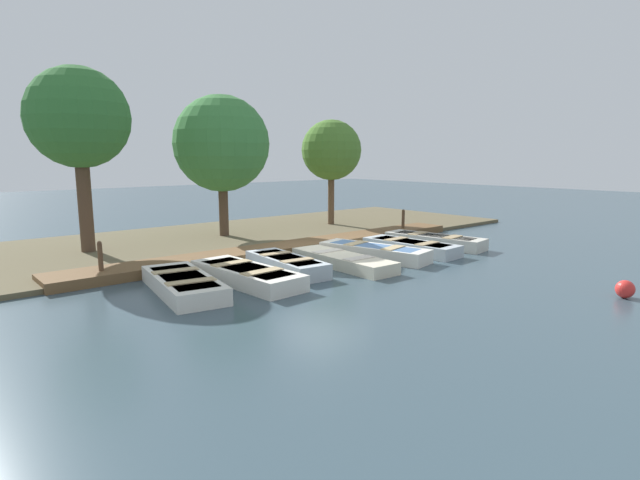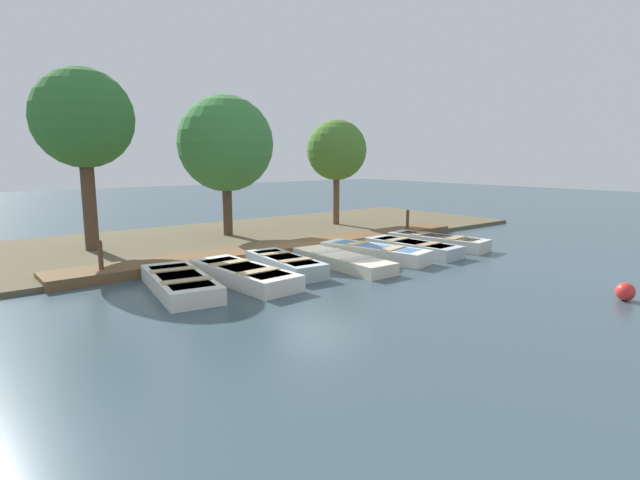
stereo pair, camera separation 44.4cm
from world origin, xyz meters
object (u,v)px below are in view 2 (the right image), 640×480
at_px(rowboat_6, 438,241).
at_px(buoy, 625,292).
at_px(rowboat_4, 374,252).
at_px(park_tree_left, 226,144).
at_px(rowboat_1, 244,274).
at_px(mooring_post_far, 408,222).
at_px(park_tree_far_left, 83,120).
at_px(mooring_post_near, 101,259).
at_px(rowboat_0, 180,283).
at_px(rowboat_2, 285,264).
at_px(rowboat_5, 413,247).
at_px(park_tree_center, 337,151).
at_px(rowboat_3, 342,260).

relative_size(rowboat_6, buoy, 8.96).
bearing_deg(rowboat_4, park_tree_left, -178.18).
xyz_separation_m(rowboat_1, mooring_post_far, (-2.54, 8.92, 0.31)).
height_order(buoy, park_tree_left, park_tree_left).
bearing_deg(park_tree_far_left, mooring_post_near, -11.43).
distance_m(rowboat_0, rowboat_2, 3.02).
xyz_separation_m(rowboat_6, park_tree_left, (-6.18, -4.70, 3.33)).
height_order(rowboat_5, park_tree_left, park_tree_left).
bearing_deg(buoy, rowboat_6, 162.85).
xyz_separation_m(rowboat_6, mooring_post_far, (-2.46, 1.25, 0.30)).
distance_m(rowboat_5, park_tree_center, 7.21).
xyz_separation_m(rowboat_3, rowboat_5, (-0.04, 3.06, 0.02)).
xyz_separation_m(rowboat_0, mooring_post_near, (-2.34, -1.08, 0.31)).
distance_m(rowboat_1, park_tree_center, 10.66).
bearing_deg(park_tree_left, mooring_post_near, -56.49).
bearing_deg(mooring_post_near, rowboat_1, 46.22).
bearing_deg(rowboat_0, buoy, 56.35).
bearing_deg(rowboat_6, rowboat_4, -97.97).
height_order(rowboat_0, rowboat_4, rowboat_4).
distance_m(rowboat_3, rowboat_4, 1.46).
relative_size(rowboat_0, rowboat_1, 0.98).
bearing_deg(rowboat_3, park_tree_far_left, -139.98).
relative_size(rowboat_2, mooring_post_far, 2.92).
bearing_deg(mooring_post_near, rowboat_3, 64.78).
bearing_deg(mooring_post_near, mooring_post_far, 90.00).
height_order(rowboat_3, park_tree_far_left, park_tree_far_left).
xyz_separation_m(rowboat_6, park_tree_far_left, (-6.14, -9.58, 3.98)).
bearing_deg(buoy, park_tree_far_left, -149.47).
distance_m(rowboat_1, buoy, 8.64).
bearing_deg(rowboat_5, rowboat_6, 93.58).
distance_m(rowboat_1, rowboat_2, 1.48).
height_order(rowboat_5, buoy, rowboat_5).
relative_size(rowboat_0, rowboat_2, 1.13).
relative_size(park_tree_far_left, park_tree_center, 1.24).
relative_size(rowboat_3, mooring_post_far, 3.50).
bearing_deg(park_tree_left, rowboat_6, 37.23).
height_order(rowboat_2, park_tree_center, park_tree_center).
relative_size(mooring_post_near, park_tree_center, 0.22).
bearing_deg(rowboat_6, rowboat_1, -98.93).
bearing_deg(mooring_post_near, park_tree_center, 107.90).
height_order(rowboat_0, mooring_post_far, mooring_post_far).
xyz_separation_m(rowboat_1, buoy, (6.55, 5.63, -0.01)).
bearing_deg(rowboat_0, rowboat_1, 92.40).
bearing_deg(park_tree_left, buoy, 11.70).
bearing_deg(rowboat_2, park_tree_center, 135.76).
height_order(rowboat_2, rowboat_4, rowboat_2).
xyz_separation_m(rowboat_2, rowboat_4, (0.31, 3.10, -0.00)).
bearing_deg(rowboat_5, park_tree_far_left, -132.08).
bearing_deg(rowboat_1, rowboat_5, 85.83).
relative_size(rowboat_0, mooring_post_far, 3.31).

